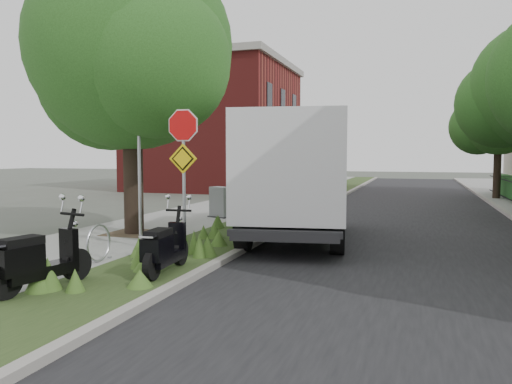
# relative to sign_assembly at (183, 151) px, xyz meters

# --- Properties ---
(ground) EXTENTS (120.00, 120.00, 0.00)m
(ground) POSITION_rel_sign_assembly_xyz_m (1.40, -0.58, -2.33)
(ground) COLOR #4C5147
(ground) RESTS_ON ground
(sidewalk_near) EXTENTS (3.50, 60.00, 0.12)m
(sidewalk_near) POSITION_rel_sign_assembly_xyz_m (-2.85, 9.42, -2.27)
(sidewalk_near) COLOR gray
(sidewalk_near) RESTS_ON ground
(verge) EXTENTS (2.00, 60.00, 0.12)m
(verge) POSITION_rel_sign_assembly_xyz_m (-0.10, 9.42, -2.27)
(verge) COLOR #2A3F1B
(verge) RESTS_ON ground
(kerb_near) EXTENTS (0.20, 60.00, 0.13)m
(kerb_near) POSITION_rel_sign_assembly_xyz_m (0.90, 9.42, -2.26)
(kerb_near) COLOR #9E9991
(kerb_near) RESTS_ON ground
(road) EXTENTS (7.00, 60.00, 0.01)m
(road) POSITION_rel_sign_assembly_xyz_m (4.40, 9.42, -2.32)
(road) COLOR black
(road) RESTS_ON ground
(street_tree_main) EXTENTS (6.21, 5.54, 7.66)m
(street_tree_main) POSITION_rel_sign_assembly_xyz_m (-2.68, 2.28, 2.48)
(street_tree_main) COLOR black
(street_tree_main) RESTS_ON ground
(bare_post) EXTENTS (0.08, 0.08, 4.00)m
(bare_post) POSITION_rel_sign_assembly_xyz_m (-1.80, 1.22, -0.21)
(bare_post) COLOR #A5A8AD
(bare_post) RESTS_ON ground
(bike_hoop) EXTENTS (0.06, 0.78, 0.77)m
(bike_hoop) POSITION_rel_sign_assembly_xyz_m (-1.30, -1.18, -1.83)
(bike_hoop) COLOR #A5A8AD
(bike_hoop) RESTS_ON ground
(sign_assembly) EXTENTS (0.94, 0.08, 3.22)m
(sign_assembly) POSITION_rel_sign_assembly_xyz_m (0.00, 0.00, 0.00)
(sign_assembly) COLOR #A5A8AD
(sign_assembly) RESTS_ON ground
(brick_building) EXTENTS (9.40, 10.40, 8.30)m
(brick_building) POSITION_rel_sign_assembly_xyz_m (-8.10, 21.42, 1.88)
(brick_building) COLOR maroon
(brick_building) RESTS_ON ground
(far_tree_c) EXTENTS (4.37, 3.89, 5.93)m
(far_tree_c) POSITION_rel_sign_assembly_xyz_m (8.34, 17.46, 1.63)
(far_tree_c) COLOR black
(far_tree_c) RESTS_ON ground
(scooter_near) EXTENTS (0.63, 1.84, 0.89)m
(scooter_near) POSITION_rel_sign_assembly_xyz_m (-0.94, -3.39, -1.78)
(scooter_near) COLOR black
(scooter_near) RESTS_ON ground
(scooter_far) EXTENTS (0.43, 1.75, 0.83)m
(scooter_far) POSITION_rel_sign_assembly_xyz_m (0.43, -1.73, -1.80)
(scooter_far) COLOR black
(scooter_far) RESTS_ON ground
(box_truck) EXTENTS (3.27, 6.39, 2.76)m
(box_truck) POSITION_rel_sign_assembly_xyz_m (1.70, 3.09, -0.53)
(box_truck) COLOR #262628
(box_truck) RESTS_ON ground
(utility_cabinet) EXTENTS (0.92, 0.77, 1.04)m
(utility_cabinet) POSITION_rel_sign_assembly_xyz_m (-1.70, 6.24, -1.71)
(utility_cabinet) COLOR #262628
(utility_cabinet) RESTS_ON ground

